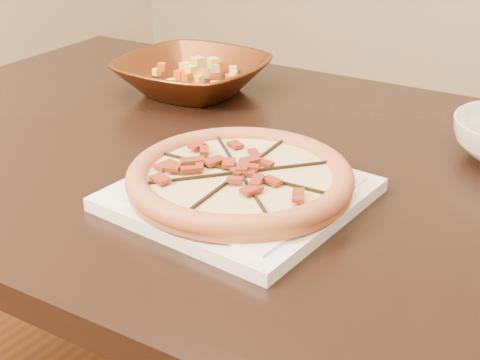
{
  "coord_description": "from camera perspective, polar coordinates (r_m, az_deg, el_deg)",
  "views": [
    {
      "loc": [
        0.49,
        -0.65,
        1.16
      ],
      "look_at": [
        0.03,
        -0.02,
        0.78
      ],
      "focal_mm": 50.0,
      "sensor_mm": 36.0,
      "label": 1
    }
  ],
  "objects": [
    {
      "name": "mixed_dish",
      "position": [
        1.27,
        -4.2,
        10.91
      ],
      "size": [
        0.11,
        0.12,
        0.03
      ],
      "color": "#D4BB73",
      "rests_on": "bronze_bowl"
    },
    {
      "name": "plate",
      "position": [
        0.87,
        0.0,
        -1.15
      ],
      "size": [
        0.29,
        0.29,
        0.02
      ],
      "color": "white",
      "rests_on": "dining_table"
    },
    {
      "name": "dining_table",
      "position": [
        1.07,
        0.37,
        -2.59
      ],
      "size": [
        1.43,
        0.99,
        0.75
      ],
      "color": "black",
      "rests_on": "floor"
    },
    {
      "name": "pizza",
      "position": [
        0.86,
        -0.0,
        0.24
      ],
      "size": [
        0.29,
        0.29,
        0.03
      ],
      "color": "#B86139",
      "rests_on": "plate"
    },
    {
      "name": "bronze_bowl",
      "position": [
        1.28,
        -4.07,
        8.86
      ],
      "size": [
        0.29,
        0.29,
        0.07
      ],
      "primitive_type": "imported",
      "rotation": [
        0.0,
        0.0,
        0.07
      ],
      "color": "brown",
      "rests_on": "dining_table"
    }
  ]
}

